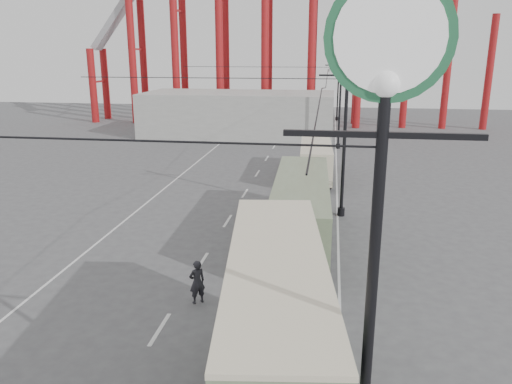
% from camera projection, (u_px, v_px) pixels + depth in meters
% --- Properties ---
extents(road_markings, '(12.52, 120.00, 0.01)m').
position_uv_depth(road_markings, '(241.00, 203.00, 32.78)').
color(road_markings, silver).
rests_on(road_markings, ground).
extents(lamp_post_near, '(3.20, 0.44, 10.80)m').
position_uv_depth(lamp_post_near, '(381.00, 162.00, 8.12)').
color(lamp_post_near, black).
rests_on(lamp_post_near, ground).
extents(lamp_post_mid, '(3.20, 0.44, 9.32)m').
position_uv_depth(lamp_post_mid, '(345.00, 139.00, 28.97)').
color(lamp_post_mid, black).
rests_on(lamp_post_mid, ground).
extents(lamp_post_far, '(3.20, 0.44, 9.32)m').
position_uv_depth(lamp_post_far, '(340.00, 102.00, 49.91)').
color(lamp_post_far, black).
rests_on(lamp_post_far, ground).
extents(lamp_post_distant, '(3.20, 0.44, 9.32)m').
position_uv_depth(lamp_post_distant, '(338.00, 87.00, 70.85)').
color(lamp_post_distant, black).
rests_on(lamp_post_distant, ground).
extents(fairground_shed, '(22.00, 10.00, 5.00)m').
position_uv_depth(fairground_shed, '(239.00, 114.00, 58.82)').
color(fairground_shed, '#999894').
rests_on(fairground_shed, ground).
extents(double_decker_bus, '(3.42, 9.38, 4.92)m').
position_uv_depth(double_decker_bus, '(276.00, 335.00, 12.45)').
color(double_decker_bus, '#3D4927').
rests_on(double_decker_bus, ground).
extents(single_decker_green, '(3.14, 11.92, 3.34)m').
position_uv_depth(single_decker_green, '(301.00, 208.00, 25.47)').
color(single_decker_green, '#6A7959').
rests_on(single_decker_green, ground).
extents(single_decker_cream, '(2.72, 9.21, 2.83)m').
position_uv_depth(single_decker_cream, '(316.00, 159.00, 38.60)').
color(single_decker_cream, beige).
rests_on(single_decker_cream, ground).
extents(pedestrian, '(0.78, 0.74, 1.79)m').
position_uv_depth(pedestrian, '(197.00, 282.00, 19.51)').
color(pedestrian, black).
rests_on(pedestrian, ground).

